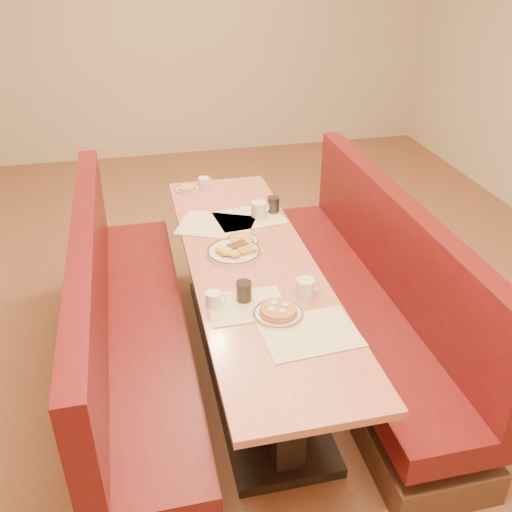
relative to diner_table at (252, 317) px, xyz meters
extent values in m
plane|color=#9E6647|center=(0.00, 0.00, -0.37)|extent=(8.00, 8.00, 0.00)
cube|color=beige|center=(0.00, 4.00, 1.03)|extent=(6.00, 0.04, 2.80)
cube|color=black|center=(0.00, 0.00, -0.34)|extent=(0.55, 1.88, 0.06)
cube|color=black|center=(0.00, 0.00, -0.02)|extent=(0.15, 1.75, 0.71)
cube|color=#D57A62|center=(0.00, 0.00, 0.36)|extent=(0.70, 2.50, 0.04)
cube|color=#4C3326|center=(-0.68, 0.00, -0.27)|extent=(0.55, 2.50, 0.20)
cube|color=maroon|center=(-0.68, 0.00, 0.00)|extent=(0.55, 2.50, 0.16)
cube|color=maroon|center=(-0.89, 0.00, 0.38)|extent=(0.12, 2.50, 0.60)
cube|color=#4C3326|center=(0.68, 0.00, -0.27)|extent=(0.55, 2.50, 0.20)
cube|color=maroon|center=(0.68, 0.00, 0.00)|extent=(0.55, 2.50, 0.16)
cube|color=maroon|center=(0.89, 0.00, 0.38)|extent=(0.12, 2.50, 0.60)
cube|color=#F8EFC2|center=(-0.12, -0.41, 0.38)|extent=(0.39, 0.29, 0.00)
cube|color=#F8EFC2|center=(0.12, -0.69, 0.38)|extent=(0.46, 0.36, 0.00)
cube|color=#F8EFC2|center=(-0.12, 0.50, 0.38)|extent=(0.56, 0.50, 0.00)
cube|color=#F8EFC2|center=(0.11, 0.56, 0.38)|extent=(0.47, 0.37, 0.00)
cylinder|color=silver|center=(0.01, -0.52, 0.38)|extent=(0.25, 0.25, 0.02)
torus|color=brown|center=(0.01, -0.52, 0.39)|extent=(0.25, 0.25, 0.01)
cylinder|color=#B47F40|center=(0.01, -0.52, 0.40)|extent=(0.19, 0.19, 0.02)
cylinder|color=#B47F40|center=(0.01, -0.52, 0.42)|extent=(0.18, 0.18, 0.01)
cylinder|color=#FFF2A6|center=(0.05, -0.51, 0.43)|extent=(0.03, 0.03, 0.01)
cylinder|color=#FFF2A6|center=(0.00, -0.48, 0.43)|extent=(0.03, 0.03, 0.01)
cylinder|color=#FFF2A6|center=(-0.02, -0.53, 0.43)|extent=(0.03, 0.03, 0.01)
cylinder|color=#FFF2A6|center=(0.03, -0.56, 0.43)|extent=(0.03, 0.03, 0.01)
cylinder|color=silver|center=(-0.08, 0.12, 0.39)|extent=(0.32, 0.32, 0.02)
torus|color=brown|center=(-0.08, 0.12, 0.40)|extent=(0.31, 0.31, 0.01)
ellipsoid|color=gold|center=(-0.13, 0.09, 0.42)|extent=(0.08, 0.08, 0.04)
ellipsoid|color=gold|center=(-0.09, 0.06, 0.42)|extent=(0.07, 0.07, 0.04)
ellipsoid|color=gold|center=(-0.16, 0.13, 0.41)|extent=(0.06, 0.06, 0.04)
cylinder|color=brown|center=(-0.05, 0.15, 0.41)|extent=(0.11, 0.07, 0.03)
cylinder|color=brown|center=(-0.06, 0.19, 0.41)|extent=(0.11, 0.07, 0.03)
cube|color=gold|center=(-0.01, 0.09, 0.41)|extent=(0.11, 0.09, 0.02)
cylinder|color=silver|center=(0.00, 0.25, 0.38)|extent=(0.20, 0.20, 0.02)
torus|color=brown|center=(0.00, 0.25, 0.39)|extent=(0.20, 0.20, 0.01)
cylinder|color=#C77D46|center=(0.00, 0.25, 0.40)|extent=(0.14, 0.14, 0.02)
ellipsoid|color=gold|center=(-0.03, 0.26, 0.41)|extent=(0.04, 0.04, 0.02)
cylinder|color=silver|center=(-0.23, 1.10, 0.38)|extent=(0.19, 0.19, 0.01)
torus|color=brown|center=(-0.23, 1.10, 0.39)|extent=(0.19, 0.19, 0.01)
cylinder|color=#C77D46|center=(-0.23, 1.10, 0.40)|extent=(0.13, 0.13, 0.01)
ellipsoid|color=gold|center=(-0.25, 1.12, 0.40)|extent=(0.04, 0.04, 0.02)
cylinder|color=silver|center=(0.19, -0.39, 0.42)|extent=(0.09, 0.09, 0.10)
torus|color=silver|center=(0.24, -0.38, 0.42)|extent=(0.07, 0.02, 0.07)
cylinder|color=black|center=(0.19, -0.39, 0.47)|extent=(0.08, 0.08, 0.01)
cylinder|color=silver|center=(-0.28, -0.37, 0.42)|extent=(0.08, 0.08, 0.08)
torus|color=silver|center=(-0.24, -0.38, 0.42)|extent=(0.06, 0.01, 0.06)
cylinder|color=black|center=(-0.28, -0.37, 0.45)|extent=(0.07, 0.07, 0.01)
cylinder|color=silver|center=(0.17, 0.57, 0.43)|extent=(0.09, 0.09, 0.10)
torus|color=silver|center=(0.22, 0.58, 0.43)|extent=(0.07, 0.04, 0.07)
cylinder|color=black|center=(0.17, 0.57, 0.47)|extent=(0.08, 0.08, 0.01)
cylinder|color=silver|center=(-0.11, 1.10, 0.42)|extent=(0.08, 0.08, 0.09)
torus|color=silver|center=(-0.07, 1.11, 0.42)|extent=(0.06, 0.03, 0.06)
cylinder|color=black|center=(-0.11, 1.10, 0.46)|extent=(0.07, 0.07, 0.01)
cylinder|color=black|center=(-0.12, -0.36, 0.43)|extent=(0.08, 0.08, 0.11)
cylinder|color=silver|center=(-0.12, -0.36, 0.43)|extent=(0.08, 0.08, 0.11)
cylinder|color=black|center=(0.28, 0.61, 0.43)|extent=(0.08, 0.08, 0.11)
cylinder|color=silver|center=(0.28, 0.61, 0.43)|extent=(0.08, 0.08, 0.11)
camera|label=1|loc=(-0.60, -2.70, 2.02)|focal=40.00mm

